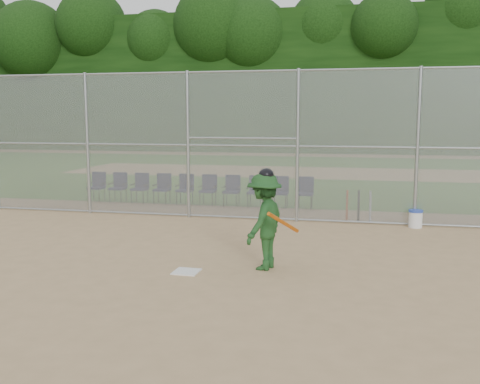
% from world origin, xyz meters
% --- Properties ---
extents(ground, '(100.00, 100.00, 0.00)m').
position_xyz_m(ground, '(0.00, 0.00, 0.00)').
color(ground, tan).
rests_on(ground, ground).
extents(grass_strip, '(100.00, 100.00, 0.00)m').
position_xyz_m(grass_strip, '(0.00, 18.00, 0.01)').
color(grass_strip, '#31651E').
rests_on(grass_strip, ground).
extents(dirt_patch_far, '(24.00, 24.00, 0.00)m').
position_xyz_m(dirt_patch_far, '(0.00, 18.00, 0.01)').
color(dirt_patch_far, tan).
rests_on(dirt_patch_far, ground).
extents(backstop_fence, '(16.09, 0.09, 4.00)m').
position_xyz_m(backstop_fence, '(0.00, 5.00, 2.07)').
color(backstop_fence, gray).
rests_on(backstop_fence, ground).
extents(treeline, '(81.00, 60.00, 11.00)m').
position_xyz_m(treeline, '(0.00, 20.00, 5.50)').
color(treeline, black).
rests_on(treeline, ground).
extents(home_plate, '(0.46, 0.46, 0.02)m').
position_xyz_m(home_plate, '(-0.40, -0.16, 0.01)').
color(home_plate, white).
rests_on(home_plate, ground).
extents(batter_at_plate, '(1.11, 1.38, 1.85)m').
position_xyz_m(batter_at_plate, '(0.91, 0.37, 0.89)').
color(batter_at_plate, '#1C481E').
rests_on(batter_at_plate, ground).
extents(water_cooler, '(0.35, 0.35, 0.45)m').
position_xyz_m(water_cooler, '(4.01, 4.83, 0.23)').
color(water_cooler, white).
rests_on(water_cooler, ground).
extents(spare_bats, '(0.66, 0.27, 0.85)m').
position_xyz_m(spare_bats, '(2.61, 5.23, 0.42)').
color(spare_bats, '#D84C14').
rests_on(spare_bats, ground).
extents(chair_0, '(0.54, 0.52, 0.96)m').
position_xyz_m(chair_0, '(-5.84, 7.04, 0.48)').
color(chair_0, '#10163E').
rests_on(chair_0, ground).
extents(chair_1, '(0.54, 0.52, 0.96)m').
position_xyz_m(chair_1, '(-5.08, 7.04, 0.48)').
color(chair_1, '#10163E').
rests_on(chair_1, ground).
extents(chair_2, '(0.54, 0.52, 0.96)m').
position_xyz_m(chair_2, '(-4.32, 7.04, 0.48)').
color(chair_2, '#10163E').
rests_on(chair_2, ground).
extents(chair_3, '(0.54, 0.52, 0.96)m').
position_xyz_m(chair_3, '(-3.55, 7.04, 0.48)').
color(chair_3, '#10163E').
rests_on(chair_3, ground).
extents(chair_4, '(0.54, 0.52, 0.96)m').
position_xyz_m(chair_4, '(-2.79, 7.04, 0.48)').
color(chair_4, '#10163E').
rests_on(chair_4, ground).
extents(chair_5, '(0.54, 0.52, 0.96)m').
position_xyz_m(chair_5, '(-2.03, 7.04, 0.48)').
color(chair_5, '#10163E').
rests_on(chair_5, ground).
extents(chair_6, '(0.54, 0.52, 0.96)m').
position_xyz_m(chair_6, '(-1.26, 7.04, 0.48)').
color(chair_6, '#10163E').
rests_on(chair_6, ground).
extents(chair_7, '(0.54, 0.52, 0.96)m').
position_xyz_m(chair_7, '(-0.50, 7.04, 0.48)').
color(chair_7, '#10163E').
rests_on(chair_7, ground).
extents(chair_8, '(0.54, 0.52, 0.96)m').
position_xyz_m(chair_8, '(0.27, 7.04, 0.48)').
color(chair_8, '#10163E').
rests_on(chair_8, ground).
extents(chair_9, '(0.54, 0.52, 0.96)m').
position_xyz_m(chair_9, '(1.03, 7.04, 0.48)').
color(chair_9, '#10163E').
rests_on(chair_9, ground).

